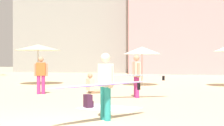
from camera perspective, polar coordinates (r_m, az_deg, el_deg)
The scene contains 8 objects.
cafe_umbrella_2 at distance 18.11m, azimuth 5.56°, elevation 2.31°, with size 2.22×2.22×2.28m.
cafe_umbrella_3 at distance 19.46m, azimuth -13.51°, elevation 2.81°, with size 2.77×2.77×2.46m.
beach_towel at distance 9.58m, azimuth -0.41°, elevation -8.33°, with size 1.76×1.08×0.01m, color white.
backpack at distance 9.65m, azimuth -4.42°, elevation -7.09°, with size 0.35×0.35×0.42m.
person_far_left at distance 13.96m, azimuth -3.45°, elevation -4.29°, with size 0.96×0.90×0.92m.
person_near_right at distance 12.14m, azimuth 4.50°, elevation -2.17°, with size 2.75×1.27×1.69m.
person_mid_right at distance 7.49m, azimuth -1.39°, elevation -3.88°, with size 2.14×2.44×1.65m.
person_mid_left at distance 13.86m, azimuth -12.99°, elevation -1.91°, with size 0.59×0.35×1.65m.
Camera 1 is at (2.57, -5.84, 1.47)m, focal length 49.50 mm.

